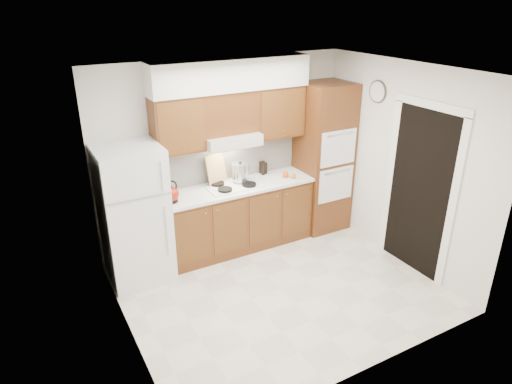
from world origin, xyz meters
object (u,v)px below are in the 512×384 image
fridge (134,215)px  stock_pot (240,172)px  oven_cabinet (323,158)px  kettle (171,194)px

fridge → stock_pot: 1.54m
oven_cabinet → stock_pot: oven_cabinet is taller
fridge → kettle: bearing=-4.3°
oven_cabinet → kettle: size_ratio=11.57×
oven_cabinet → stock_pot: bearing=175.9°
kettle → stock_pot: bearing=23.0°
kettle → fridge: bearing=-170.4°
fridge → stock_pot: bearing=4.9°
fridge → oven_cabinet: bearing=0.7°
fridge → oven_cabinet: size_ratio=0.78×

